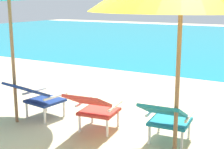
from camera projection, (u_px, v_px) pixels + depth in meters
ground_plane at (183, 76)px, 8.42m from camera, size 40.00×40.00×0.00m
lounge_chair_left at (36, 96)px, 5.22m from camera, size 0.65×0.94×0.68m
lounge_chair_center at (94, 107)px, 4.68m from camera, size 0.64×0.94×0.68m
lounge_chair_right at (167, 117)px, 4.27m from camera, size 0.61×0.92×0.68m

